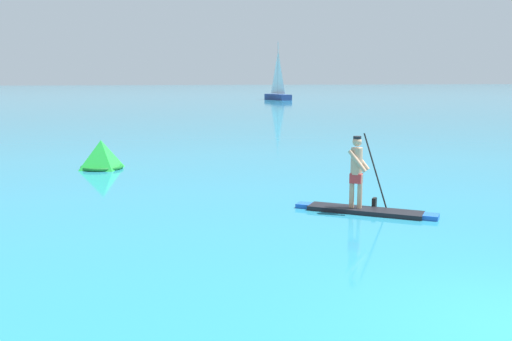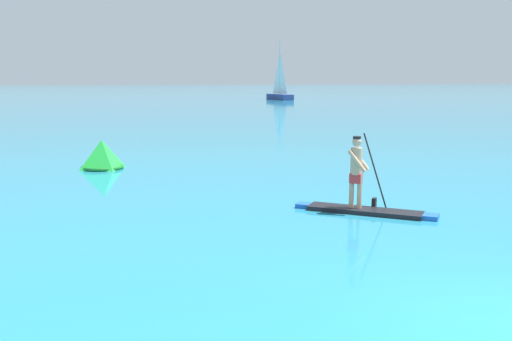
# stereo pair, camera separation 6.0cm
# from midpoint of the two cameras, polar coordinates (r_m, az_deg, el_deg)

# --- Properties ---
(paddleboarder_mid_center) EXTENTS (2.83, 2.19, 1.82)m
(paddleboarder_mid_center) POSITION_cam_midpoint_polar(r_m,az_deg,el_deg) (13.29, 10.58, -2.45)
(paddleboarder_mid_center) COLOR black
(paddleboarder_mid_center) RESTS_ON ground
(race_marker_buoy) EXTENTS (1.56, 1.56, 0.97)m
(race_marker_buoy) POSITION_cam_midpoint_polar(r_m,az_deg,el_deg) (20.03, -14.83, 1.37)
(race_marker_buoy) COLOR green
(race_marker_buoy) RESTS_ON ground
(sailboat_right_horizon) EXTENTS (2.51, 5.75, 7.72)m
(sailboat_right_horizon) POSITION_cam_midpoint_polar(r_m,az_deg,el_deg) (78.98, 2.39, 7.65)
(sailboat_right_horizon) COLOR navy
(sailboat_right_horizon) RESTS_ON ground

